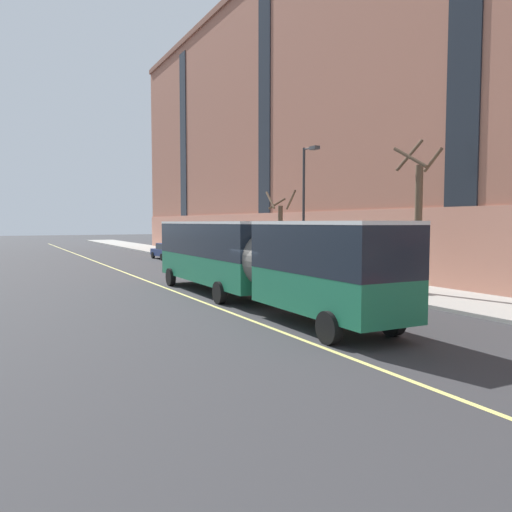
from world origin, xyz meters
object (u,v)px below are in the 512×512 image
object	(u,v)px
parked_car_navy_0	(166,251)
parked_car_red_1	(195,256)
street_tree_far_uptown	(280,231)
parked_car_black_2	(285,271)
street_tree_mid_block	(418,218)
city_bus	(249,256)
street_lamp	(306,200)

from	to	relation	value
parked_car_navy_0	parked_car_red_1	bearing A→B (deg)	-90.69
parked_car_red_1	street_tree_far_uptown	world-z (taller)	street_tree_far_uptown
parked_car_black_2	street_tree_far_uptown	world-z (taller)	street_tree_far_uptown
parked_car_red_1	street_tree_mid_block	distance (m)	21.47
city_bus	street_tree_mid_block	size ratio (longest dim) A/B	2.43
parked_car_red_1	street_lamp	world-z (taller)	street_lamp
parked_car_navy_0	street_tree_mid_block	bearing A→B (deg)	-83.14
parked_car_black_2	street_lamp	bearing A→B (deg)	17.61
city_bus	parked_car_black_2	bearing A→B (deg)	45.44
parked_car_navy_0	street_lamp	world-z (taller)	street_lamp
city_bus	parked_car_navy_0	bearing A→B (deg)	79.82
street_tree_mid_block	parked_car_navy_0	bearing A→B (deg)	96.86
street_tree_far_uptown	city_bus	bearing A→B (deg)	-126.27
parked_car_navy_0	parked_car_red_1	xyz separation A→B (m)	(-0.10, -8.23, 0.00)
parked_car_navy_0	street_tree_mid_block	world-z (taller)	street_tree_mid_block
street_tree_far_uptown	street_tree_mid_block	bearing A→B (deg)	-90.07
street_tree_far_uptown	street_lamp	world-z (taller)	street_lamp
city_bus	parked_car_red_1	xyz separation A→B (m)	(4.83, 19.24, -1.33)
city_bus	parked_car_black_2	distance (m)	7.12
street_tree_mid_block	street_lamp	distance (m)	7.53
parked_car_navy_0	parked_car_red_1	world-z (taller)	same
parked_car_red_1	street_tree_far_uptown	bearing A→B (deg)	-64.83
city_bus	parked_car_black_2	size ratio (longest dim) A/B	3.92
city_bus	street_lamp	size ratio (longest dim) A/B	2.35
parked_car_navy_0	street_tree_far_uptown	world-z (taller)	street_tree_far_uptown
parked_car_red_1	street_lamp	distance (m)	14.42
parked_car_navy_0	parked_car_red_1	size ratio (longest dim) A/B	1.04
city_bus	parked_car_navy_0	xyz separation A→B (m)	(4.93, 27.47, -1.33)
city_bus	parked_car_navy_0	distance (m)	27.94
street_lamp	city_bus	bearing A→B (deg)	-140.26
parked_car_red_1	street_tree_mid_block	bearing A→B (deg)	-80.22
parked_car_red_1	parked_car_black_2	xyz separation A→B (m)	(0.08, -14.26, 0.00)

